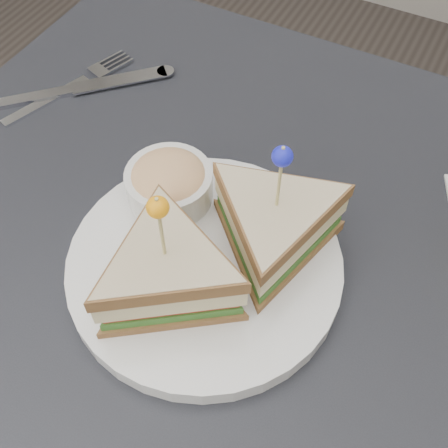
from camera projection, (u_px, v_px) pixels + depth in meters
table at (212, 292)px, 0.64m from camera, size 0.80×0.80×0.75m
plate_meal at (212, 246)px, 0.54m from camera, size 0.31×0.31×0.16m
cutlery_fork at (75, 85)px, 0.74m from camera, size 0.08×0.19×0.01m
cutlery_knife at (80, 88)px, 0.73m from camera, size 0.18×0.18×0.01m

